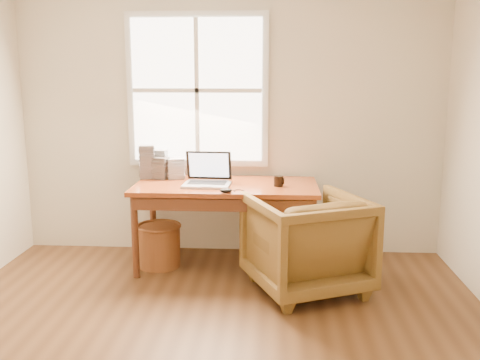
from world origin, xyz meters
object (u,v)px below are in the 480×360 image
object	(u,v)px
coffee_mug	(278,181)
cd_stack_a	(160,163)
wicker_stool	(159,246)
laptop	(206,167)
armchair	(306,243)
desk	(226,186)

from	to	relation	value
coffee_mug	cd_stack_a	size ratio (longest dim) A/B	0.34
wicker_stool	laptop	bearing A→B (deg)	-5.62
armchair	cd_stack_a	world-z (taller)	cd_stack_a
laptop	coffee_mug	xyz separation A→B (m)	(0.62, 0.04, -0.12)
wicker_stool	coffee_mug	bearing A→B (deg)	-0.36
desk	coffee_mug	bearing A→B (deg)	-7.55
coffee_mug	cd_stack_a	bearing A→B (deg)	168.67
laptop	cd_stack_a	world-z (taller)	laptop
cd_stack_a	laptop	bearing A→B (deg)	-37.46
desk	coffee_mug	xyz separation A→B (m)	(0.46, -0.06, 0.06)
laptop	coffee_mug	size ratio (longest dim) A/B	5.21
armchair	wicker_stool	size ratio (longest dim) A/B	2.31
laptop	cd_stack_a	distance (m)	0.61
desk	cd_stack_a	bearing A→B (deg)	156.90
armchair	laptop	distance (m)	1.08
desk	coffee_mug	size ratio (longest dim) A/B	17.87
desk	cd_stack_a	xyz separation A→B (m)	(-0.65, 0.28, 0.15)
desk	armchair	distance (m)	0.92
wicker_stool	coffee_mug	xyz separation A→B (m)	(1.06, -0.01, 0.61)
armchair	wicker_stool	world-z (taller)	armchair
coffee_mug	cd_stack_a	world-z (taller)	cd_stack_a
cd_stack_a	coffee_mug	bearing A→B (deg)	-16.94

